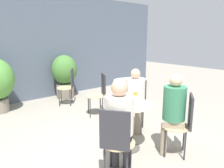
# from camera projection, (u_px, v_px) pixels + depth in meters

# --- Properties ---
(ground_plane) EXTENTS (20.00, 20.00, 0.00)m
(ground_plane) POSITION_uv_depth(u_px,v_px,m) (115.00, 152.00, 3.46)
(ground_plane) COLOR gray
(storefront_wall) EXTENTS (10.00, 0.06, 3.00)m
(storefront_wall) POSITION_uv_depth(u_px,v_px,m) (24.00, 47.00, 5.89)
(storefront_wall) COLOR #4C5666
(storefront_wall) RESTS_ON ground_plane
(cafe_table_near) EXTENTS (0.74, 0.74, 0.76)m
(cafe_table_near) POSITION_uv_depth(u_px,v_px,m) (128.00, 115.00, 3.45)
(cafe_table_near) COLOR #514C47
(cafe_table_near) RESTS_ON ground_plane
(cafe_table_far) EXTENTS (0.74, 0.74, 0.76)m
(cafe_table_far) POSITION_uv_depth(u_px,v_px,m) (129.00, 88.00, 5.25)
(cafe_table_far) COLOR #514C47
(cafe_table_far) RESTS_ON ground_plane
(bistro_chair_0) EXTENTS (0.50, 0.49, 0.96)m
(bistro_chair_0) POSITION_uv_depth(u_px,v_px,m) (116.00, 138.00, 2.66)
(bistro_chair_0) COLOR tan
(bistro_chair_0) RESTS_ON ground_plane
(bistro_chair_1) EXTENTS (0.49, 0.50, 0.96)m
(bistro_chair_1) POSITION_uv_depth(u_px,v_px,m) (183.00, 120.00, 3.25)
(bistro_chair_1) COLOR tan
(bistro_chair_1) RESTS_ON ground_plane
(bistro_chair_2) EXTENTS (0.50, 0.49, 0.96)m
(bistro_chair_2) POSITION_uv_depth(u_px,v_px,m) (136.00, 100.00, 4.23)
(bistro_chair_2) COLOR tan
(bistro_chair_2) RESTS_ON ground_plane
(bistro_chair_3) EXTENTS (0.50, 0.49, 0.96)m
(bistro_chair_3) POSITION_uv_depth(u_px,v_px,m) (69.00, 84.00, 5.72)
(bistro_chair_3) COLOR tan
(bistro_chair_3) RESTS_ON ground_plane
(bistro_chair_4) EXTENTS (0.49, 0.48, 0.96)m
(bistro_chair_4) POSITION_uv_depth(u_px,v_px,m) (100.00, 91.00, 4.97)
(bistro_chair_4) COLOR tan
(bistro_chair_4) RESTS_ON ground_plane
(seated_person_0) EXTENTS (0.47, 0.46, 1.28)m
(seated_person_0) POSITION_uv_depth(u_px,v_px,m) (119.00, 120.00, 2.77)
(seated_person_0) COLOR #2D2D33
(seated_person_0) RESTS_ON ground_plane
(seated_person_1) EXTENTS (0.42, 0.42, 1.26)m
(seated_person_1) POSITION_uv_depth(u_px,v_px,m) (173.00, 108.00, 3.25)
(seated_person_1) COLOR gray
(seated_person_1) RESTS_ON ground_plane
(seated_person_2) EXTENTS (0.47, 0.46, 1.21)m
(seated_person_2) POSITION_uv_depth(u_px,v_px,m) (135.00, 95.00, 4.05)
(seated_person_2) COLOR gray
(seated_person_2) RESTS_ON ground_plane
(beer_glass_0) EXTENTS (0.07, 0.07, 0.15)m
(beer_glass_0) POSITION_uv_depth(u_px,v_px,m) (136.00, 101.00, 3.27)
(beer_glass_0) COLOR silver
(beer_glass_0) RESTS_ON cafe_table_near
(beer_glass_1) EXTENTS (0.07, 0.07, 0.17)m
(beer_glass_1) POSITION_uv_depth(u_px,v_px,m) (135.00, 97.00, 3.50)
(beer_glass_1) COLOR #B28433
(beer_glass_1) RESTS_ON cafe_table_near
(beer_glass_2) EXTENTS (0.07, 0.07, 0.16)m
(beer_glass_2) POSITION_uv_depth(u_px,v_px,m) (122.00, 97.00, 3.51)
(beer_glass_2) COLOR beige
(beer_glass_2) RESTS_ON cafe_table_near
(beer_glass_3) EXTENTS (0.06, 0.06, 0.17)m
(beer_glass_3) POSITION_uv_depth(u_px,v_px,m) (121.00, 100.00, 3.30)
(beer_glass_3) COLOR #DBC65B
(beer_glass_3) RESTS_ON cafe_table_near
(potted_plant_1) EXTENTS (0.72, 0.72, 1.26)m
(potted_plant_1) POSITION_uv_depth(u_px,v_px,m) (65.00, 74.00, 6.36)
(potted_plant_1) COLOR slate
(potted_plant_1) RESTS_ON ground_plane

